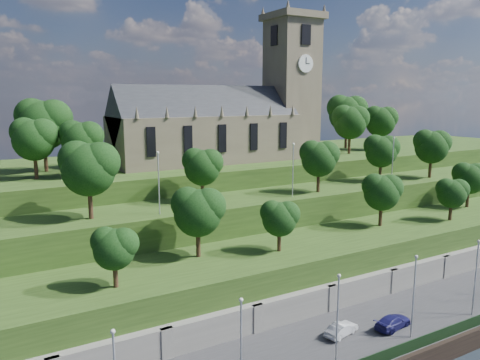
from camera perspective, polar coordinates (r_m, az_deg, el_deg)
promenade at (r=57.10m, az=18.59°, el=-16.62°), size 160.00×12.00×2.00m
quay_wall at (r=53.77m, az=23.66°, el=-18.61°), size 160.00×0.50×2.20m
fence at (r=53.42m, az=23.20°, el=-16.96°), size 160.00×0.10×1.20m
retaining_wall at (r=60.15m, az=14.33°, el=-13.39°), size 160.00×2.10×5.00m
embankment_lower at (r=63.69m, az=10.56°, el=-10.43°), size 160.00×12.00×8.00m
embankment_upper at (r=71.31m, az=4.87°, el=-6.33°), size 160.00×10.00×12.00m
hilltop at (r=88.46m, az=-2.86°, el=-2.05°), size 160.00×32.00×15.00m
church at (r=83.35m, az=-1.20°, el=7.64°), size 38.60×12.35×27.60m
trees_lower at (r=63.36m, az=12.41°, el=-2.19°), size 64.83×8.85×8.17m
trees_upper at (r=69.29m, az=6.78°, el=3.01°), size 64.93×8.32×9.23m
trees_hilltop at (r=85.22m, az=1.41°, el=7.27°), size 74.15×16.54×11.55m
lamp_posts_promenade at (r=51.20m, az=20.43°, el=-12.56°), size 60.36×0.36×8.77m
lamp_posts_upper at (r=66.66m, az=6.47°, el=1.71°), size 40.36×0.36×7.75m
car_middle at (r=51.44m, az=12.25°, el=-17.34°), size 4.28×2.30×1.34m
car_right at (r=54.24m, az=18.13°, el=-16.09°), size 4.98×2.64×1.37m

